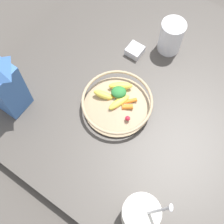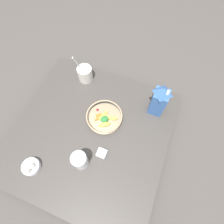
{
  "view_description": "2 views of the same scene",
  "coord_description": "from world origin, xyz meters",
  "views": [
    {
      "loc": [
        0.51,
        0.2,
        1.01
      ],
      "look_at": [
        0.17,
        -0.04,
        0.11
      ],
      "focal_mm": 50.0,
      "sensor_mm": 36.0,
      "label": 1
    },
    {
      "loc": [
        -0.31,
        -0.28,
        1.11
      ],
      "look_at": [
        0.15,
        -0.09,
        0.11
      ],
      "focal_mm": 28.0,
      "sensor_mm": 36.0,
      "label": 2
    }
  ],
  "objects": [
    {
      "name": "spice_jar",
      "position": [
        -0.1,
        -0.13,
        0.06
      ],
      "size": [
        0.06,
        0.06,
        0.03
      ],
      "color": "silver",
      "rests_on": "countertop"
    },
    {
      "name": "drinking_cup",
      "position": [
        -0.2,
        -0.04,
        0.12
      ],
      "size": [
        0.09,
        0.09,
        0.13
      ],
      "color": "white",
      "rests_on": "countertop"
    },
    {
      "name": "milk_carton",
      "position": [
        0.31,
        -0.35,
        0.18
      ],
      "size": [
        0.09,
        0.09,
        0.26
      ],
      "color": "#3D6BB2",
      "rests_on": "countertop"
    },
    {
      "name": "yogurt_tub",
      "position": [
        0.38,
        0.21,
        0.11
      ],
      "size": [
        0.11,
        0.11,
        0.23
      ],
      "color": "silver",
      "rests_on": "countertop"
    },
    {
      "name": "fruit_bowl",
      "position": [
        0.12,
        -0.05,
        0.08
      ],
      "size": [
        0.24,
        0.24,
        0.07
      ],
      "color": "tan",
      "rests_on": "countertop"
    },
    {
      "name": "ground_plane",
      "position": [
        0.0,
        0.0,
        0.0
      ],
      "size": [
        6.0,
        6.0,
        0.0
      ],
      "primitive_type": "plane",
      "color": "#4C4742"
    },
    {
      "name": "countertop",
      "position": [
        0.0,
        0.0,
        0.02
      ],
      "size": [
        0.99,
        0.99,
        0.05
      ],
      "color": "#47423D",
      "rests_on": "ground_plane"
    }
  ]
}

